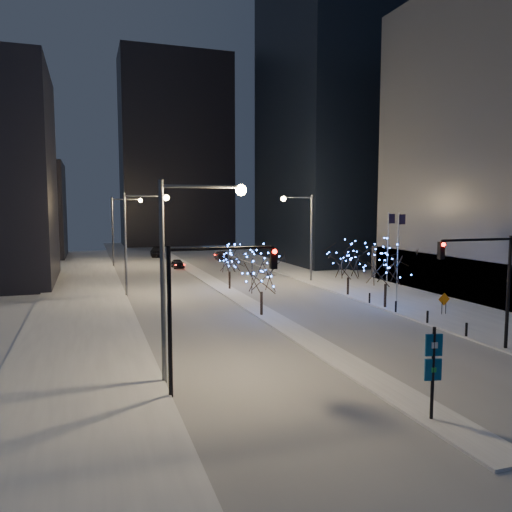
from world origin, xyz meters
name	(u,v)px	position (x,y,z in m)	size (l,w,h in m)	color
ground	(362,374)	(0.00, 0.00, 0.00)	(160.00, 160.00, 0.00)	silver
road	(208,280)	(0.00, 35.00, 0.01)	(20.00, 130.00, 0.02)	#A1A5AF
median	(219,286)	(0.00, 30.00, 0.07)	(2.00, 80.00, 0.15)	white
east_sidewalk	(390,293)	(15.00, 20.00, 0.07)	(10.00, 90.00, 0.15)	white
west_sidewalk	(82,313)	(-14.00, 20.00, 0.07)	(8.00, 90.00, 0.15)	white
filler_west_far	(7,210)	(-26.00, 70.00, 8.00)	(18.00, 16.00, 16.00)	black
horizon_block	(176,151)	(6.00, 92.00, 21.00)	(24.00, 14.00, 42.00)	black
street_lamp_w_near	(184,252)	(-8.94, 2.00, 6.50)	(4.40, 0.56, 10.00)	#595E66
street_lamp_w_mid	(136,229)	(-8.94, 27.00, 6.50)	(4.40, 0.56, 10.00)	#595E66
street_lamp_w_far	(120,222)	(-8.94, 52.00, 6.50)	(4.40, 0.56, 10.00)	#595E66
street_lamp_east	(304,226)	(10.08, 30.00, 6.45)	(3.90, 0.56, 10.00)	#595E66
traffic_signal_west	(203,293)	(-8.44, 0.00, 4.76)	(5.26, 0.43, 7.00)	black
traffic_signal_east	(489,274)	(8.94, 1.00, 4.76)	(5.26, 0.43, 7.00)	black
flagpoles	(393,249)	(13.37, 17.25, 4.80)	(1.35, 2.60, 8.00)	silver
bollards	(411,311)	(10.20, 10.00, 0.60)	(0.16, 12.16, 0.90)	black
car_near	(178,264)	(-1.50, 47.45, 0.63)	(1.50, 3.72, 1.27)	black
car_mid	(221,256)	(6.91, 55.43, 0.74)	(1.56, 4.46, 1.47)	black
car_far	(158,252)	(-2.04, 64.46, 0.82)	(2.30, 5.66, 1.64)	black
holiday_tree_median_near	(262,271)	(-0.50, 14.56, 3.64)	(5.40, 5.40, 5.48)	black
holiday_tree_median_far	(229,260)	(0.50, 27.49, 3.19)	(4.29, 4.29, 4.56)	black
holiday_tree_plaza_near	(386,264)	(10.50, 14.02, 3.84)	(5.35, 5.35, 5.73)	black
holiday_tree_plaza_far	(348,260)	(10.50, 20.45, 3.48)	(4.93, 4.93, 5.34)	black
wayfinding_sign	(433,364)	(-0.38, -6.00, 2.42)	(0.70, 0.24, 3.94)	black
construction_sign	(444,301)	(13.36, 10.09, 1.19)	(1.05, 0.08, 1.73)	black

